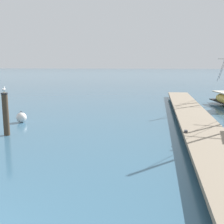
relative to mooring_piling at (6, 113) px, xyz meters
The scene contains 4 objects.
floating_dock 9.73m from the mooring_piling, 28.47° to the left, with size 1.85×23.21×0.53m.
mooring_piling is the anchor object (origin of this frame).
perched_seagull 1.06m from the mooring_piling, 61.14° to the right, with size 0.25×0.35×0.26m.
mooring_buoy 2.80m from the mooring_piling, 104.71° to the left, with size 0.55×0.55×0.62m.
Camera 1 is at (4.01, -2.52, 3.12)m, focal length 43.21 mm.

